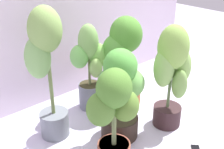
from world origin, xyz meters
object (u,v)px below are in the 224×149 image
at_px(potted_plant_back_center, 90,66).
at_px(potted_plant_front_right, 172,70).
at_px(potted_plant_front_left, 114,114).
at_px(potted_plant_back_left, 46,65).
at_px(potted_plant_center, 121,91).
at_px(potted_plant_back_right, 123,57).

xyz_separation_m(potted_plant_back_center, potted_plant_front_right, (0.28, -0.58, 0.08)).
bearing_deg(potted_plant_front_left, potted_plant_back_left, 102.41).
bearing_deg(potted_plant_front_right, potted_plant_center, 158.50).
relative_size(potted_plant_back_right, potted_plant_front_left, 1.13).
bearing_deg(potted_plant_back_center, potted_plant_back_left, -165.33).
distance_m(potted_plant_back_center, potted_plant_back_right, 0.28).
relative_size(potted_plant_back_center, potted_plant_center, 1.08).
bearing_deg(potted_plant_front_left, potted_plant_back_center, 63.08).
bearing_deg(potted_plant_back_center, potted_plant_center, -100.27).
bearing_deg(potted_plant_front_left, potted_plant_back_right, 42.28).
relative_size(potted_plant_back_center, potted_plant_front_right, 0.92).
xyz_separation_m(potted_plant_back_right, potted_plant_back_left, (-0.69, 0.00, 0.13)).
xyz_separation_m(potted_plant_center, potted_plant_front_right, (0.36, -0.14, 0.09)).
bearing_deg(potted_plant_center, potted_plant_back_center, 79.73).
bearing_deg(potted_plant_back_right, potted_plant_back_left, 179.76).
distance_m(potted_plant_center, potted_plant_front_right, 0.40).
distance_m(potted_plant_back_center, potted_plant_back_left, 0.49).
relative_size(potted_plant_back_right, potted_plant_back_left, 0.80).
height_order(potted_plant_back_center, potted_plant_back_right, potted_plant_back_right).
relative_size(potted_plant_back_center, potted_plant_front_left, 1.08).
relative_size(potted_plant_back_left, potted_plant_front_right, 1.20).
xyz_separation_m(potted_plant_center, potted_plant_front_left, (-0.25, -0.20, 0.03)).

